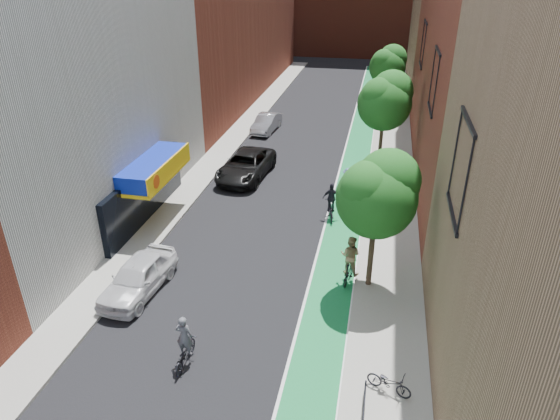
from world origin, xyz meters
The scene contains 16 objects.
bike_lane centered at (4.00, 26.00, 0.01)m, with size 2.00×68.00×0.01m, color #12672E.
sidewalk_left centered at (-6.00, 26.00, 0.07)m, with size 2.00×68.00×0.15m, color gray.
sidewalk_right centered at (6.50, 26.00, 0.07)m, with size 3.00×68.00×0.15m, color gray.
building_left_white centered at (-11.00, 14.00, 6.00)m, with size 8.00×20.00×12.00m, color silver.
building_right_far_tan centered at (12.00, 50.00, 9.00)m, with size 8.00×20.00×18.00m, color #8C6B4C.
tree_near centered at (5.65, 10.02, 4.66)m, with size 3.40×3.36×6.42m.
tree_mid centered at (5.65, 24.02, 4.89)m, with size 3.55×3.53×6.74m.
tree_far centered at (5.65, 38.02, 4.50)m, with size 3.30×3.25×6.21m.
parked_car_white centered at (-4.24, 7.56, 0.78)m, with size 1.84×4.57×1.56m, color silver.
parked_car_black centered at (-3.00, 20.84, 0.82)m, with size 2.72×5.91×1.64m, color black.
parked_car_silver centered at (-3.88, 30.52, 0.71)m, with size 1.50×4.31×1.42m, color #96989E.
cyclist_lead centered at (-0.66, 3.88, 0.68)m, with size 0.63×1.76×2.03m.
cyclist_lane_near centered at (4.70, 10.32, 0.99)m, with size 1.04×1.72×2.24m.
cyclist_lane_mid centered at (3.20, 16.20, 0.76)m, with size 1.06×1.90×2.06m.
cyclist_lane_far centered at (3.90, 18.41, 1.03)m, with size 1.21×1.52×2.17m.
parked_bike_far centered at (6.57, 3.88, 0.56)m, with size 0.54×1.55×0.82m, color black.
Camera 1 is at (5.48, -8.77, 13.28)m, focal length 32.00 mm.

